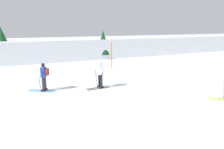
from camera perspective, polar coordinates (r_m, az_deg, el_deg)
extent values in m
plane|color=white|center=(12.37, 7.10, -6.51)|extent=(120.00, 120.00, 0.00)
cube|color=white|center=(29.89, -14.06, 6.21)|extent=(80.00, 8.82, 2.32)
cube|color=black|center=(14.69, -3.10, -3.44)|extent=(1.60, 0.22, 0.02)
cube|color=black|center=(14.93, -3.61, -3.20)|extent=(1.60, 0.22, 0.02)
cube|color=black|center=(14.75, -2.59, -3.14)|extent=(0.27, 0.14, 0.10)
cube|color=black|center=(14.99, -3.11, -2.90)|extent=(0.27, 0.14, 0.10)
cylinder|color=black|center=(14.63, -2.61, -1.34)|extent=(0.14, 0.14, 0.85)
cylinder|color=black|center=(14.87, -3.13, -1.13)|extent=(0.14, 0.14, 0.85)
cube|color=white|center=(14.63, -2.89, 1.15)|extent=(0.27, 0.40, 0.60)
cylinder|color=white|center=(14.40, -2.49, 0.94)|extent=(0.11, 0.26, 0.55)
cylinder|color=white|center=(14.84, -3.43, 1.24)|extent=(0.11, 0.26, 0.55)
sphere|color=silver|center=(14.55, -2.91, 2.81)|extent=(0.22, 0.22, 0.22)
cylinder|color=#38383D|center=(14.40, -2.53, -1.49)|extent=(0.05, 0.29, 1.13)
cylinder|color=#38383D|center=(15.01, -3.86, -0.95)|extent=(0.05, 0.29, 1.13)
cube|color=gold|center=(14.10, 25.58, -5.27)|extent=(1.36, 1.00, 0.02)
cylinder|color=#38383D|center=(14.18, 25.71, -3.02)|extent=(0.19, 0.25, 1.06)
cube|color=#237AC6|center=(14.69, -16.90, -3.95)|extent=(1.38, 0.97, 0.02)
cube|color=#237AC6|center=(14.93, -16.47, -3.67)|extent=(1.38, 0.97, 0.02)
cube|color=black|center=(14.61, -16.37, -3.76)|extent=(0.28, 0.24, 0.10)
cube|color=black|center=(14.86, -15.95, -3.48)|extent=(0.28, 0.24, 0.10)
cylinder|color=#2D2D33|center=(14.50, -16.48, -1.95)|extent=(0.14, 0.14, 0.85)
cylinder|color=#2D2D33|center=(14.75, -16.05, -1.69)|extent=(0.14, 0.14, 0.85)
cube|color=#284CB7|center=(14.49, -16.40, 0.58)|extent=(0.41, 0.45, 0.60)
cylinder|color=#284CB7|center=(14.28, -16.87, 0.34)|extent=(0.22, 0.26, 0.55)
cylinder|color=#284CB7|center=(14.73, -16.09, 0.73)|extent=(0.22, 0.26, 0.55)
sphere|color=black|center=(14.42, -16.50, 2.26)|extent=(0.22, 0.22, 0.22)
cylinder|color=#38383D|center=(14.35, -17.19, -2.26)|extent=(0.17, 0.24, 1.03)
cylinder|color=#38383D|center=(14.99, -16.07, -1.60)|extent=(0.17, 0.24, 1.03)
cube|color=maroon|center=(14.41, -15.64, 0.64)|extent=(0.31, 0.33, 0.40)
cylinder|color=#C65614|center=(21.50, -0.11, 4.72)|extent=(0.06, 0.06, 2.46)
cylinder|color=#513823|center=(27.21, -25.02, 3.36)|extent=(0.18, 0.18, 0.83)
cone|color=#194C23|center=(27.04, -25.38, 7.37)|extent=(2.18, 2.18, 2.99)
cylinder|color=#513823|center=(28.07, -2.16, 4.39)|extent=(0.20, 0.20, 0.55)
cone|color=#14421E|center=(27.90, -2.19, 7.82)|extent=(1.71, 1.71, 2.81)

